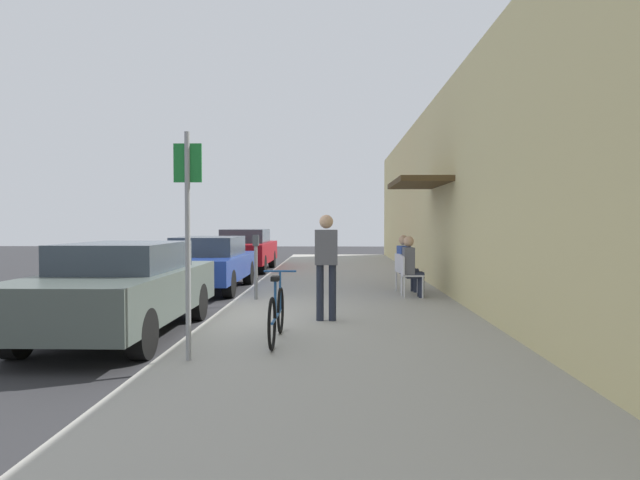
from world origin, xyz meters
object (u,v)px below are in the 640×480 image
object	(u,v)px
parked_car_0	(122,287)
seated_patron_1	(406,261)
parked_car_2	(245,249)
street_sign	(188,227)
parking_meter	(256,262)
bicycle_0	(277,314)
cafe_chair_0	(408,273)
pedestrian_standing	(326,258)
cafe_chair_1	(403,270)
parked_car_1	(208,262)
seated_patron_0	(411,264)

from	to	relation	value
parked_car_0	seated_patron_1	bearing A→B (deg)	42.69
parked_car_2	street_sign	bearing A→B (deg)	-83.45
parked_car_0	seated_patron_1	distance (m)	6.51
parking_meter	seated_patron_1	distance (m)	3.48
street_sign	bicycle_0	world-z (taller)	street_sign
cafe_chair_0	pedestrian_standing	xyz separation A→B (m)	(-1.69, -2.83, 0.50)
parked_car_2	cafe_chair_1	distance (m)	8.28
parking_meter	parked_car_1	bearing A→B (deg)	122.40
cafe_chair_0	pedestrian_standing	bearing A→B (deg)	-120.83
bicycle_0	seated_patron_1	world-z (taller)	seated_patron_1
parked_car_0	cafe_chair_0	size ratio (longest dim) A/B	5.06
parked_car_2	parked_car_0	bearing A→B (deg)	-90.00
seated_patron_0	parked_car_0	bearing A→B (deg)	-143.45
parked_car_2	pedestrian_standing	size ratio (longest dim) A/B	2.59
parking_meter	seated_patron_0	bearing A→B (deg)	7.49
parked_car_0	seated_patron_0	world-z (taller)	seated_patron_0
parked_car_0	parked_car_2	size ratio (longest dim) A/B	1.00
parking_meter	pedestrian_standing	bearing A→B (deg)	-58.41
parking_meter	seated_patron_1	xyz separation A→B (m)	(3.23, 1.29, -0.07)
parked_car_1	parked_car_2	world-z (taller)	parked_car_2
bicycle_0	cafe_chair_1	bearing A→B (deg)	66.08
cafe_chair_1	street_sign	bearing A→B (deg)	-117.21
street_sign	cafe_chair_1	world-z (taller)	street_sign
parking_meter	seated_patron_0	xyz separation A→B (m)	(3.23, 0.42, -0.07)
bicycle_0	seated_patron_0	bearing A→B (deg)	61.48
parked_car_2	seated_patron_1	xyz separation A→B (m)	(4.78, -6.79, 0.06)
parked_car_2	seated_patron_1	bearing A→B (deg)	-54.83
parked_car_1	cafe_chair_1	bearing A→B (deg)	-13.82
seated_patron_0	seated_patron_1	world-z (taller)	same
bicycle_0	cafe_chair_1	xyz separation A→B (m)	(2.33, 5.24, 0.14)
parked_car_2	seated_patron_1	distance (m)	8.31
parked_car_2	street_sign	distance (m)	13.19
parked_car_0	seated_patron_1	size ratio (longest dim) A/B	3.41
seated_patron_0	pedestrian_standing	xyz separation A→B (m)	(-1.75, -2.83, 0.30)
parked_car_1	bicycle_0	distance (m)	6.84
parked_car_0	seated_patron_1	world-z (taller)	seated_patron_1
parked_car_1	cafe_chair_1	world-z (taller)	parked_car_1
parked_car_2	pedestrian_standing	world-z (taller)	pedestrian_standing
parked_car_1	parking_meter	xyz separation A→B (m)	(1.55, -2.44, 0.19)
bicycle_0	cafe_chair_0	size ratio (longest dim) A/B	1.97
parked_car_0	parking_meter	distance (m)	3.49
parked_car_2	cafe_chair_1	world-z (taller)	parked_car_2
parking_meter	cafe_chair_1	size ratio (longest dim) A/B	1.52
parked_car_0	seated_patron_0	xyz separation A→B (m)	(4.78, 3.55, 0.08)
parked_car_0	parked_car_2	xyz separation A→B (m)	(0.00, 11.20, 0.03)
street_sign	parked_car_0	bearing A→B (deg)	128.73
seated_patron_0	cafe_chair_1	bearing A→B (deg)	93.93
cafe_chair_1	seated_patron_1	world-z (taller)	seated_patron_1
street_sign	parking_meter	bearing A→B (deg)	89.43
parked_car_1	cafe_chair_0	xyz separation A→B (m)	(4.72, -2.02, -0.08)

